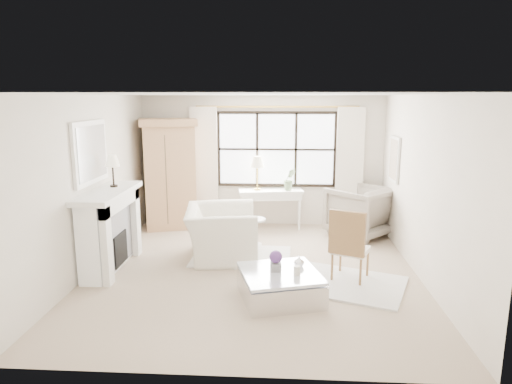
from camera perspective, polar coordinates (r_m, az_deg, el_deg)
floor at (r=7.22m, az=-0.33°, el=-9.85°), size 5.50×5.50×0.00m
ceiling at (r=6.71m, az=-0.36°, el=12.12°), size 5.50×5.50×0.00m
wall_back at (r=9.55m, az=0.76°, el=3.89°), size 5.00×0.00×5.00m
wall_front at (r=4.18m, az=-2.87°, el=-6.49°), size 5.00×0.00×5.00m
wall_left at (r=7.43m, az=-19.96°, el=0.91°), size 0.00×5.50×5.50m
wall_right at (r=7.12m, az=20.15°, el=0.45°), size 0.00×5.50×5.50m
window_pane at (r=9.49m, az=2.57°, el=5.35°), size 2.40×0.02×1.50m
window_frame at (r=9.48m, az=2.57°, el=5.34°), size 2.50×0.04×1.50m
curtain_rod at (r=9.37m, az=2.62°, el=10.60°), size 3.30×0.04×0.04m
curtain_left at (r=9.60m, az=-6.46°, el=3.16°), size 0.55×0.10×2.47m
curtain_right at (r=9.55m, az=11.59°, el=2.95°), size 0.55×0.10×2.47m
fireplace at (r=7.50m, az=-17.99°, el=-4.37°), size 0.58×1.66×1.26m
mirror_frame at (r=7.35m, az=-20.01°, el=4.66°), size 0.05×1.15×0.95m
mirror_glass at (r=7.34m, az=-19.79°, el=4.67°), size 0.02×1.00×0.80m
art_frame at (r=8.71m, az=16.92°, el=3.94°), size 0.04×0.62×0.82m
art_canvas at (r=8.70m, az=16.79°, el=3.95°), size 0.01×0.52×0.72m
mantel_lamp at (r=7.54m, az=-17.52°, el=3.57°), size 0.22×0.22×0.51m
armoire at (r=9.44m, az=-10.72°, el=2.31°), size 1.27×0.99×2.24m
console_table at (r=9.42m, az=1.84°, el=-2.11°), size 1.35×0.64×0.80m
console_lamp at (r=9.23m, az=0.16°, el=3.66°), size 0.28×0.28×0.69m
orchid_plant at (r=9.27m, az=4.20°, el=1.58°), size 0.29×0.25×0.45m
side_table at (r=8.31m, az=-0.17°, el=-4.51°), size 0.40×0.40×0.51m
rug_left at (r=7.80m, az=-1.79°, el=-8.06°), size 1.67×1.20×0.03m
rug_right at (r=6.85m, az=11.11°, el=-11.16°), size 1.95×1.72×0.03m
club_armchair at (r=7.71m, az=-4.36°, el=-5.09°), size 1.31×1.45×0.85m
wingback_chair at (r=9.07m, az=12.91°, el=-2.38°), size 1.50×1.50×0.98m
french_chair at (r=6.91m, az=11.64°, el=-8.36°), size 0.64×0.64×1.08m
coffee_table at (r=6.25m, az=3.02°, el=-11.61°), size 1.24×1.24×0.38m
planter_box at (r=6.18m, az=2.47°, el=-9.32°), size 0.15×0.15×0.11m
planter_flowers at (r=6.13m, az=2.49°, el=-8.10°), size 0.17×0.17×0.17m
pillar_candle at (r=6.07m, az=5.16°, el=-9.74°), size 0.09×0.09×0.12m
coffee_vase at (r=6.34m, az=5.41°, el=-8.63°), size 0.15×0.15×0.15m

